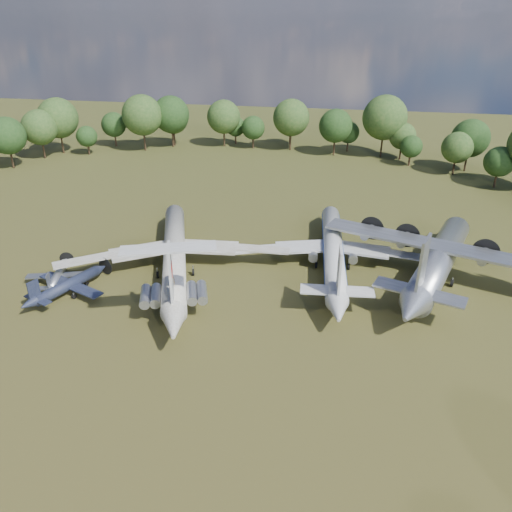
% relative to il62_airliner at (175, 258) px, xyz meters
% --- Properties ---
extents(ground, '(300.00, 300.00, 0.00)m').
position_rel_il62_airliner_xyz_m(ground, '(2.54, -2.40, -2.38)').
color(ground, '#263B13').
rests_on(ground, ground).
extents(il62_airliner, '(50.74, 57.86, 4.76)m').
position_rel_il62_airliner_xyz_m(il62_airliner, '(0.00, 0.00, 0.00)').
color(il62_airliner, silver).
rests_on(il62_airliner, ground).
extents(tu104_jet, '(36.21, 46.37, 4.40)m').
position_rel_il62_airliner_xyz_m(tu104_jet, '(24.90, 6.22, -0.18)').
color(tu104_jet, silver).
rests_on(tu104_jet, ground).
extents(an12_transport, '(48.87, 51.51, 5.45)m').
position_rel_il62_airliner_xyz_m(an12_transport, '(41.11, 4.54, 0.34)').
color(an12_transport, '#9A9CA1').
rests_on(an12_transport, ground).
extents(small_prop_west, '(17.47, 19.84, 2.41)m').
position_rel_il62_airliner_xyz_m(small_prop_west, '(-13.20, -10.00, -1.17)').
color(small_prop_west, '#151C30').
rests_on(small_prop_west, ground).
extents(small_prop_northwest, '(12.98, 15.40, 1.94)m').
position_rel_il62_airliner_xyz_m(small_prop_northwest, '(-16.53, -7.05, -1.41)').
color(small_prop_northwest, '#A5A8AD').
rests_on(small_prop_northwest, ground).
extents(person_on_il62, '(0.75, 0.61, 1.77)m').
position_rel_il62_airliner_xyz_m(person_on_il62, '(4.19, -12.67, 3.27)').
color(person_on_il62, olive).
rests_on(person_on_il62, il62_airliner).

